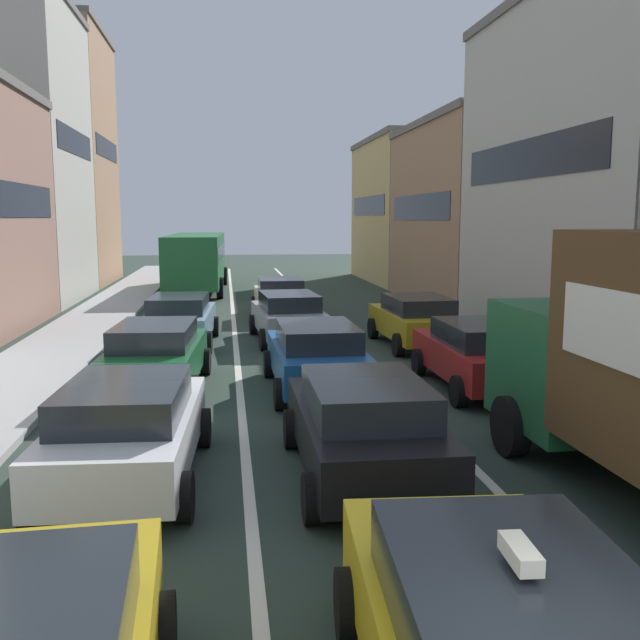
{
  "coord_description": "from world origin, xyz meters",
  "views": [
    {
      "loc": [
        -1.96,
        -2.59,
        3.74
      ],
      "look_at": [
        0.0,
        12.0,
        1.6
      ],
      "focal_mm": 39.62,
      "sensor_mm": 36.0,
      "label": 1
    }
  ],
  "objects": [
    {
      "name": "wagon_right_lane_far",
      "position": [
        3.53,
        17.23,
        0.8
      ],
      "size": [
        2.17,
        4.35,
        1.49
      ],
      "rotation": [
        0.0,
        0.0,
        1.6
      ],
      "color": "#B29319",
      "rests_on": "ground"
    },
    {
      "name": "sidewalk_left",
      "position": [
        -6.7,
        20.0,
        0.07
      ],
      "size": [
        2.6,
        64.0,
        0.14
      ],
      "primitive_type": "cube",
      "color": "#A5A5A5",
      "rests_on": "ground"
    },
    {
      "name": "sedan_centre_lane_second",
      "position": [
        -0.03,
        7.01,
        0.8
      ],
      "size": [
        2.08,
        4.31,
        1.49
      ],
      "rotation": [
        0.0,
        0.0,
        1.57
      ],
      "color": "black",
      "rests_on": "ground"
    },
    {
      "name": "lane_stripe_right",
      "position": [
        1.7,
        20.0,
        0.01
      ],
      "size": [
        0.16,
        60.0,
        0.01
      ],
      "primitive_type": "cube",
      "color": "silver",
      "rests_on": "ground"
    },
    {
      "name": "coupe_centre_lane_fourth",
      "position": [
        -0.09,
        18.57,
        0.8
      ],
      "size": [
        2.29,
        4.41,
        1.49
      ],
      "rotation": [
        0.0,
        0.0,
        1.64
      ],
      "color": "gray",
      "rests_on": "ground"
    },
    {
      "name": "building_row_right",
      "position": [
        9.9,
        21.12,
        4.53
      ],
      "size": [
        7.2,
        43.9,
        10.03
      ],
      "rotation": [
        0.0,
        0.0,
        -1.57
      ],
      "color": "tan",
      "rests_on": "ground"
    },
    {
      "name": "bus_mid_queue_primary",
      "position": [
        -3.39,
        33.67,
        1.76
      ],
      "size": [
        3.03,
        10.57,
        2.9
      ],
      "rotation": [
        0.0,
        0.0,
        1.54
      ],
      "color": "#1E6033",
      "rests_on": "ground"
    },
    {
      "name": "lane_stripe_left",
      "position": [
        -1.7,
        20.0,
        0.01
      ],
      "size": [
        0.16,
        60.0,
        0.01
      ],
      "primitive_type": "cube",
      "color": "silver",
      "rests_on": "ground"
    },
    {
      "name": "sedan_centre_lane_fifth",
      "position": [
        0.07,
        23.93,
        0.8
      ],
      "size": [
        2.08,
        4.31,
        1.49
      ],
      "rotation": [
        0.0,
        0.0,
        1.56
      ],
      "color": "beige",
      "rests_on": "ground"
    },
    {
      "name": "hatchback_centre_lane_third",
      "position": [
        -0.04,
        12.25,
        0.8
      ],
      "size": [
        2.1,
        4.32,
        1.49
      ],
      "rotation": [
        0.0,
        0.0,
        1.58
      ],
      "color": "#194C8C",
      "rests_on": "ground"
    },
    {
      "name": "sedan_left_lane_fourth",
      "position": [
        -3.32,
        18.34,
        0.8
      ],
      "size": [
        2.25,
        4.39,
        1.49
      ],
      "rotation": [
        0.0,
        0.0,
        1.52
      ],
      "color": "#759EB7",
      "rests_on": "ground"
    },
    {
      "name": "sedan_right_lane_behind_truck",
      "position": [
        3.51,
        11.98,
        0.8
      ],
      "size": [
        2.06,
        4.3,
        1.49
      ],
      "rotation": [
        0.0,
        0.0,
        1.57
      ],
      "color": "#A51E1E",
      "rests_on": "ground"
    },
    {
      "name": "wagon_left_lane_second",
      "position": [
        -3.37,
        7.31,
        0.8
      ],
      "size": [
        2.24,
        4.39,
        1.49
      ],
      "rotation": [
        0.0,
        0.0,
        1.52
      ],
      "color": "silver",
      "rests_on": "ground"
    },
    {
      "name": "sedan_left_lane_third",
      "position": [
        -3.49,
        12.8,
        0.8
      ],
      "size": [
        2.28,
        4.41,
        1.49
      ],
      "rotation": [
        0.0,
        0.0,
        1.51
      ],
      "color": "#19592D",
      "rests_on": "ground"
    }
  ]
}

